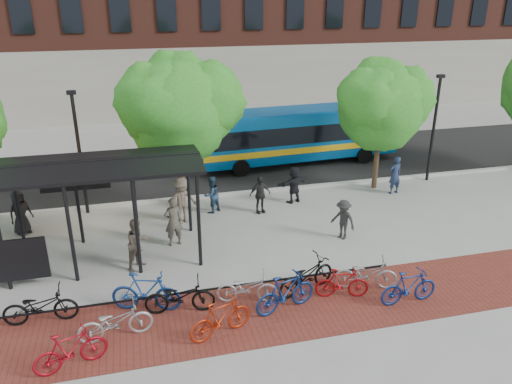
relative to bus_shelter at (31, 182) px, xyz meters
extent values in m
plane|color=#9E9E99|center=(8.13, 0.48, -3.00)|extent=(160.00, 160.00, 0.00)
cube|color=black|center=(8.13, 8.48, -2.99)|extent=(160.00, 8.00, 0.01)
cube|color=#B7B7B2|center=(8.13, 4.48, -2.94)|extent=(160.00, 0.25, 0.12)
cube|color=maroon|center=(6.13, -4.52, -3.00)|extent=(24.00, 3.00, 0.01)
cube|color=black|center=(4.83, -3.62, -3.00)|extent=(12.00, 0.05, 0.95)
cylinder|color=black|center=(-0.87, -1.37, -1.35)|extent=(0.12, 0.12, 3.30)
cylinder|color=black|center=(-0.87, 1.33, -1.35)|extent=(0.12, 0.12, 3.30)
cylinder|color=black|center=(1.13, -1.37, -1.35)|extent=(0.12, 0.12, 3.30)
cylinder|color=black|center=(1.13, 1.33, -1.35)|extent=(0.12, 0.12, 3.30)
cylinder|color=black|center=(3.13, -1.37, -1.35)|extent=(0.12, 0.12, 3.30)
cylinder|color=black|center=(3.13, 1.33, -1.35)|extent=(0.12, 0.12, 3.30)
cylinder|color=black|center=(5.13, -1.37, -1.35)|extent=(0.12, 0.12, 3.30)
cylinder|color=black|center=(5.13, 1.33, -1.35)|extent=(0.12, 0.12, 3.30)
cube|color=black|center=(0.13, -0.72, 0.45)|extent=(10.60, 1.65, 0.29)
cube|color=black|center=(0.13, 0.68, 0.45)|extent=(10.60, 1.65, 0.29)
cube|color=black|center=(0.13, 1.38, 0.05)|extent=(9.00, 0.10, 0.40)
cube|color=black|center=(1.13, 1.43, -0.60)|extent=(2.40, 0.12, 0.70)
cube|color=#FF7200|center=(1.13, 1.51, -0.60)|extent=(2.20, 0.02, 0.55)
cylinder|color=#382619|center=(5.13, 3.78, -1.74)|extent=(0.24, 0.24, 2.52)
sphere|color=#2B761F|center=(5.13, 3.78, 1.20)|extent=(4.20, 4.20, 4.20)
sphere|color=#2B761F|center=(6.18, 3.98, 1.50)|extent=(3.36, 3.36, 3.36)
sphere|color=#2B761F|center=(4.29, 3.48, 1.60)|extent=(3.15, 3.15, 3.15)
sphere|color=#2B761F|center=(5.23, 4.18, 2.00)|extent=(2.94, 2.94, 2.94)
cylinder|color=#382619|center=(14.13, 3.78, -1.86)|extent=(0.24, 0.24, 2.27)
sphere|color=#2B761F|center=(14.13, 3.78, 0.80)|extent=(3.80, 3.80, 3.80)
sphere|color=#2B761F|center=(15.08, 3.98, 1.10)|extent=(3.04, 3.04, 3.04)
sphere|color=#2B761F|center=(13.37, 3.48, 1.20)|extent=(2.85, 2.85, 2.85)
sphere|color=#2B761F|center=(14.23, 4.18, 1.60)|extent=(2.66, 2.66, 2.66)
cylinder|color=black|center=(1.13, 4.08, -0.50)|extent=(0.14, 0.14, 5.00)
cube|color=black|center=(1.13, 4.08, 2.05)|extent=(0.35, 0.20, 0.15)
cylinder|color=black|center=(17.13, 4.08, -0.50)|extent=(0.14, 0.14, 5.00)
cube|color=black|center=(17.13, 4.08, 2.05)|extent=(0.35, 0.20, 0.15)
cube|color=#08549A|center=(11.74, 8.19, -1.36)|extent=(10.93, 2.99, 2.48)
cube|color=black|center=(11.74, 8.19, -1.15)|extent=(10.71, 3.02, 0.90)
cube|color=yellow|center=(11.74, 8.19, -1.96)|extent=(10.82, 3.03, 0.32)
cube|color=#08549A|center=(11.74, 8.19, -0.16)|extent=(10.70, 2.74, 0.16)
cylinder|color=black|center=(8.36, 6.81, -2.57)|extent=(0.88, 0.30, 0.86)
cylinder|color=black|center=(8.21, 9.15, -2.57)|extent=(0.88, 0.30, 0.86)
cylinder|color=black|center=(15.26, 7.23, -2.57)|extent=(0.88, 0.30, 0.86)
cylinder|color=black|center=(15.12, 9.56, -2.57)|extent=(0.88, 0.30, 0.86)
imported|color=black|center=(0.35, -3.43, -2.47)|extent=(2.04, 0.76, 1.06)
imported|color=maroon|center=(1.34, -5.56, -2.46)|extent=(1.87, 1.01, 1.08)
imported|color=#9B9B9D|center=(2.39, -4.64, -2.48)|extent=(2.04, 0.94, 1.04)
imported|color=navy|center=(3.25, -3.56, -2.38)|extent=(2.13, 1.17, 1.23)
imported|color=black|center=(4.18, -3.90, -2.47)|extent=(2.10, 0.95, 1.06)
imported|color=#A0270E|center=(5.13, -5.22, -2.44)|extent=(1.92, 1.10, 1.11)
imported|color=#AEADB0|center=(6.18, -3.86, -2.52)|extent=(1.93, 1.04, 0.96)
imported|color=navy|center=(7.16, -4.54, -2.41)|extent=(2.05, 1.07, 1.19)
imported|color=black|center=(8.06, -3.75, -2.44)|extent=(2.23, 1.46, 1.11)
imported|color=maroon|center=(9.01, -4.32, -2.51)|extent=(1.69, 0.82, 0.98)
imported|color=gray|center=(9.92, -4.04, -2.48)|extent=(2.07, 1.20, 1.03)
imported|color=navy|center=(10.80, -5.09, -2.45)|extent=(1.84, 0.58, 1.10)
imported|color=black|center=(-1.13, 2.66, -2.12)|extent=(1.02, 0.97, 1.76)
imported|color=#484239|center=(4.42, 0.32, -2.07)|extent=(0.76, 0.58, 1.87)
imported|color=#223850|center=(6.22, 2.86, -2.21)|extent=(0.97, 0.92, 1.58)
imported|color=brown|center=(4.94, 2.15, -2.05)|extent=(1.36, 0.98, 1.89)
imported|color=black|center=(8.17, 2.32, -2.19)|extent=(1.01, 0.57, 1.63)
imported|color=black|center=(9.90, 3.03, -2.18)|extent=(1.60, 0.93, 1.65)
imported|color=#1F2B49|center=(14.66, 2.90, -2.11)|extent=(0.72, 0.54, 1.78)
imported|color=brown|center=(3.12, -1.02, -2.11)|extent=(1.09, 1.08, 1.77)
imported|color=#262626|center=(10.59, -0.70, -2.22)|extent=(1.03, 1.15, 1.55)
camera|label=1|loc=(3.35, -16.20, 5.70)|focal=35.00mm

